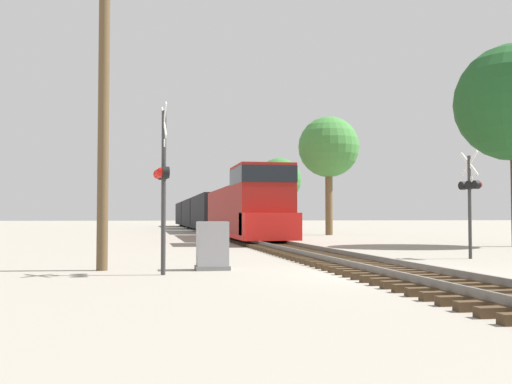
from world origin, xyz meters
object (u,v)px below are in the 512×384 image
(freight_train, at_px, (205,213))
(relay_cabinet, at_px, (212,246))
(crossing_signal_far, at_px, (470,191))
(tree_deep_background, at_px, (279,180))
(crossing_signal_near, at_px, (163,177))
(tree_mid_background, at_px, (329,148))
(utility_pole, at_px, (104,93))

(freight_train, bearing_deg, relay_cabinet, -95.36)
(crossing_signal_far, xyz_separation_m, tree_deep_background, (2.04, 39.88, 2.76))
(crossing_signal_near, xyz_separation_m, tree_mid_background, (14.11, 30.77, 4.55))
(freight_train, xyz_separation_m, utility_pole, (-7.27, -44.88, 3.08))
(crossing_signal_near, bearing_deg, utility_pole, -140.22)
(relay_cabinet, bearing_deg, utility_pole, 172.46)
(freight_train, distance_m, tree_deep_background, 8.41)
(tree_deep_background, bearing_deg, relay_cabinet, -105.11)
(utility_pole, bearing_deg, tree_deep_background, 71.01)
(crossing_signal_far, xyz_separation_m, relay_cabinet, (-9.46, -2.73, -1.73))
(tree_deep_background, bearing_deg, freight_train, 159.81)
(relay_cabinet, xyz_separation_m, tree_deep_background, (11.51, 42.61, 4.49))
(crossing_signal_near, relative_size, crossing_signal_far, 1.15)
(crossing_signal_far, relative_size, tree_mid_background, 0.40)
(crossing_signal_far, height_order, utility_pole, utility_pole)
(crossing_signal_near, distance_m, utility_pole, 3.32)
(crossing_signal_near, height_order, utility_pole, utility_pole)
(freight_train, distance_m, crossing_signal_far, 42.87)
(crossing_signal_far, relative_size, relay_cabinet, 2.82)
(freight_train, bearing_deg, crossing_signal_near, -96.96)
(freight_train, xyz_separation_m, relay_cabinet, (-4.25, -45.28, -1.19))
(freight_train, relative_size, crossing_signal_near, 15.77)
(relay_cabinet, bearing_deg, tree_mid_background, 66.79)
(utility_pole, xyz_separation_m, tree_mid_background, (15.71, 29.18, 2.11))
(relay_cabinet, height_order, tree_deep_background, tree_deep_background)
(relay_cabinet, relative_size, tree_deep_background, 0.18)
(crossing_signal_near, bearing_deg, tree_deep_background, 158.13)
(freight_train, bearing_deg, tree_deep_background, -20.19)
(freight_train, bearing_deg, crossing_signal_far, -83.01)
(freight_train, height_order, tree_deep_background, tree_deep_background)
(crossing_signal_near, height_order, crossing_signal_far, crossing_signal_near)
(freight_train, distance_m, crossing_signal_near, 46.81)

